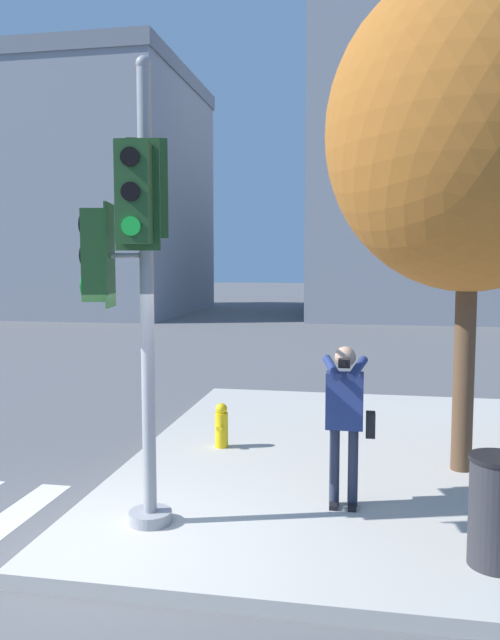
% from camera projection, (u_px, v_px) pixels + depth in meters
% --- Properties ---
extents(ground_plane, '(160.00, 160.00, 0.00)m').
position_uv_depth(ground_plane, '(76.00, 567.00, 5.76)').
color(ground_plane, '#5B5B5E').
extents(sidewalk_corner, '(8.00, 8.00, 0.15)m').
position_uv_depth(sidewalk_corner, '(429.00, 462.00, 8.55)').
color(sidewalk_corner, '#BCB7AD').
rests_on(sidewalk_corner, ground_plane).
extents(traffic_signal_pole, '(0.90, 1.28, 4.63)m').
position_uv_depth(traffic_signal_pole, '(134.00, 253.00, 6.13)').
color(traffic_signal_pole, '#939399').
rests_on(traffic_signal_pole, sidewalk_corner).
extents(person_photographer, '(0.58, 0.54, 1.76)m').
position_uv_depth(person_photographer, '(346.00, 411.00, 6.73)').
color(person_photographer, black).
rests_on(person_photographer, sidewalk_corner).
extents(street_tree, '(3.58, 3.58, 6.23)m').
position_uv_depth(street_tree, '(472.00, 132.00, 7.63)').
color(street_tree, brown).
rests_on(street_tree, sidewalk_corner).
extents(fire_hydrant, '(0.19, 0.25, 0.64)m').
position_uv_depth(fire_hydrant, '(221.00, 426.00, 8.97)').
color(fire_hydrant, yellow).
rests_on(fire_hydrant, sidewalk_corner).
extents(trash_bin, '(0.51, 0.51, 0.98)m').
position_uv_depth(trash_bin, '(497.00, 511.00, 5.44)').
color(trash_bin, '#2D2D33').
rests_on(trash_bin, sidewalk_corner).
extents(building_left, '(12.07, 12.18, 13.17)m').
position_uv_depth(building_left, '(85.00, 195.00, 34.93)').
color(building_left, gray).
rests_on(building_left, ground_plane).
extents(building_right, '(15.66, 14.07, 17.97)m').
position_uv_depth(building_right, '(462.00, 146.00, 33.22)').
color(building_right, gray).
rests_on(building_right, ground_plane).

